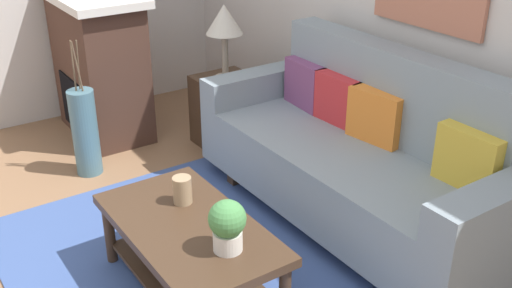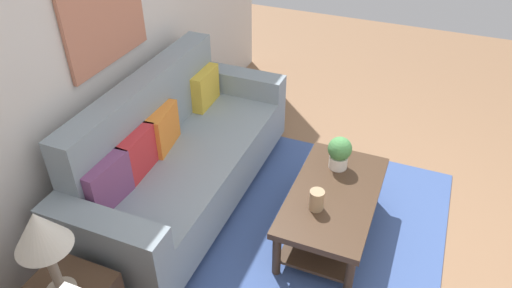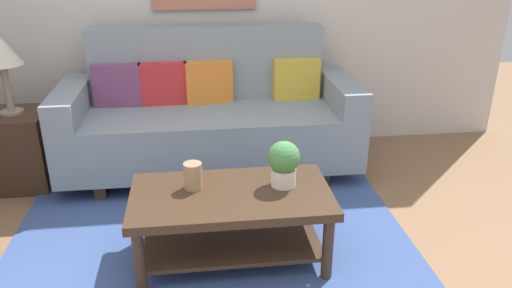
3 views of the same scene
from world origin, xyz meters
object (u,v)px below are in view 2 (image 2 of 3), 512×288
at_px(throw_pillow_orange, 163,129).
at_px(throw_pillow_plum, 107,183).
at_px(framed_painting, 103,8).
at_px(coffee_table, 333,205).
at_px(tabletop_vase, 317,200).
at_px(potted_plant_tabletop, 339,152).
at_px(couch, 180,158).
at_px(table_lamp, 40,234).
at_px(throw_pillow_crimson, 137,154).
at_px(throw_pillow_mustard, 204,88).

bearing_deg(throw_pillow_orange, throw_pillow_plum, 180.00).
distance_m(throw_pillow_plum, framed_painting, 1.17).
height_order(coffee_table, tabletop_vase, tabletop_vase).
bearing_deg(potted_plant_tabletop, couch, 107.29).
xyz_separation_m(coffee_table, framed_painting, (-0.06, 1.68, 1.25)).
bearing_deg(tabletop_vase, coffee_table, -20.86).
height_order(couch, throw_pillow_orange, couch).
relative_size(throw_pillow_orange, tabletop_vase, 2.39).
xyz_separation_m(throw_pillow_plum, tabletop_vase, (0.55, -1.26, -0.17)).
relative_size(couch, table_lamp, 3.87).
xyz_separation_m(throw_pillow_plum, throw_pillow_orange, (0.69, 0.00, 0.00)).
height_order(couch, tabletop_vase, couch).
bearing_deg(couch, tabletop_vase, -97.01).
distance_m(throw_pillow_crimson, framed_painting, 1.01).
xyz_separation_m(throw_pillow_plum, table_lamp, (-0.72, -0.22, 0.31)).
bearing_deg(throw_pillow_orange, table_lamp, -171.28).
distance_m(throw_pillow_orange, potted_plant_tabletop, 1.34).
xyz_separation_m(throw_pillow_crimson, tabletop_vase, (0.20, -1.26, -0.17)).
xyz_separation_m(couch, table_lamp, (-1.40, -0.09, 0.56)).
bearing_deg(couch, coffee_table, -87.04).
bearing_deg(coffee_table, framed_painting, 92.14).
relative_size(throw_pillow_crimson, potted_plant_tabletop, 1.37).
bearing_deg(throw_pillow_orange, potted_plant_tabletop, -74.32).
distance_m(coffee_table, tabletop_vase, 0.29).
relative_size(couch, framed_painting, 2.69).
bearing_deg(throw_pillow_plum, potted_plant_tabletop, -50.87).
xyz_separation_m(potted_plant_tabletop, framed_painting, (-0.36, 1.63, 1.00)).
bearing_deg(couch, throw_pillow_crimson, 159.85).
height_order(throw_pillow_orange, potted_plant_tabletop, throw_pillow_orange).
bearing_deg(couch, throw_pillow_orange, 90.00).
relative_size(throw_pillow_plum, table_lamp, 0.63).
relative_size(throw_pillow_crimson, coffee_table, 0.33).
xyz_separation_m(throw_pillow_mustard, coffee_table, (-0.62, -1.34, -0.37)).
bearing_deg(framed_painting, throw_pillow_mustard, -26.43).
distance_m(throw_pillow_crimson, coffee_table, 1.45).
bearing_deg(coffee_table, potted_plant_tabletop, 9.67).
bearing_deg(throw_pillow_plum, couch, -10.39).
bearing_deg(potted_plant_tabletop, throw_pillow_orange, 105.68).
height_order(throw_pillow_plum, framed_painting, framed_painting).
height_order(throw_pillow_crimson, throw_pillow_mustard, same).
xyz_separation_m(throw_pillow_crimson, coffee_table, (0.41, -1.34, -0.37)).
bearing_deg(throw_pillow_orange, throw_pillow_mustard, 0.00).
distance_m(tabletop_vase, framed_painting, 1.93).
xyz_separation_m(couch, potted_plant_tabletop, (0.36, -1.16, 0.14)).
bearing_deg(potted_plant_tabletop, tabletop_vase, 177.01).
bearing_deg(framed_painting, throw_pillow_orange, -90.00).
xyz_separation_m(throw_pillow_crimson, table_lamp, (-1.06, -0.22, 0.31)).
bearing_deg(potted_plant_tabletop, coffee_table, -170.33).
height_order(couch, potted_plant_tabletop, couch).
xyz_separation_m(throw_pillow_mustard, potted_plant_tabletop, (-0.32, -1.29, -0.11)).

